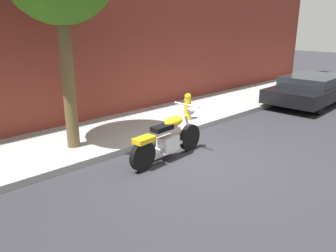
{
  "coord_description": "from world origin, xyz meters",
  "views": [
    {
      "loc": [
        -5.01,
        -4.38,
        2.8
      ],
      "look_at": [
        -0.47,
        0.39,
        0.75
      ],
      "focal_mm": 35.47,
      "sensor_mm": 36.0,
      "label": 1
    }
  ],
  "objects": [
    {
      "name": "motorcycle",
      "position": [
        -0.47,
        0.4,
        0.45
      ],
      "size": [
        2.1,
        0.7,
        1.11
      ],
      "color": "black",
      "rests_on": "ground"
    },
    {
      "name": "fire_hydrant",
      "position": [
        1.73,
        1.9,
        0.46
      ],
      "size": [
        0.2,
        0.2,
        0.91
      ],
      "color": "gold",
      "rests_on": "ground"
    },
    {
      "name": "ground_plane",
      "position": [
        0.0,
        0.0,
        0.0
      ],
      "size": [
        60.0,
        60.0,
        0.0
      ],
      "primitive_type": "plane",
      "color": "#28282D"
    },
    {
      "name": "sidewalk",
      "position": [
        0.0,
        2.53,
        0.07
      ],
      "size": [
        23.62,
        2.52,
        0.14
      ],
      "primitive_type": "cube",
      "color": "#959595",
      "rests_on": "ground"
    },
    {
      "name": "parked_car_black",
      "position": [
        6.86,
        0.58,
        0.55
      ],
      "size": [
        4.45,
        2.03,
        1.03
      ],
      "color": "black",
      "rests_on": "ground"
    }
  ]
}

